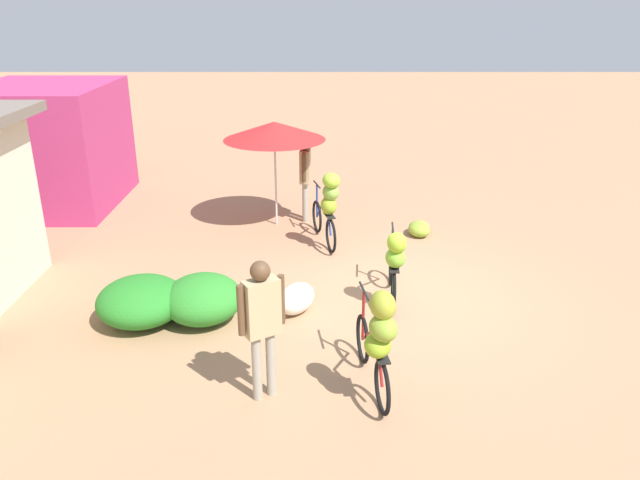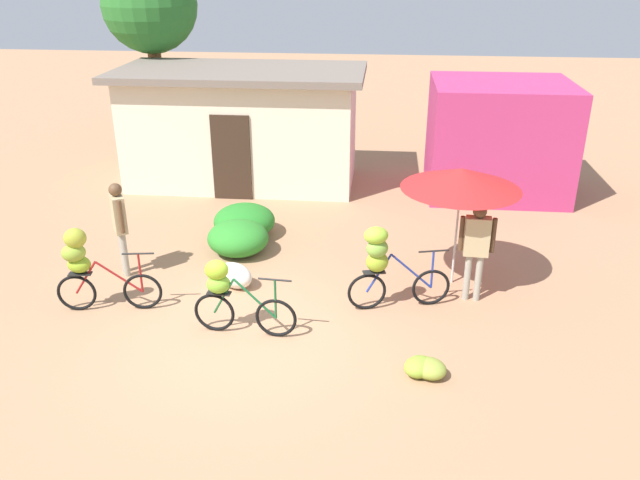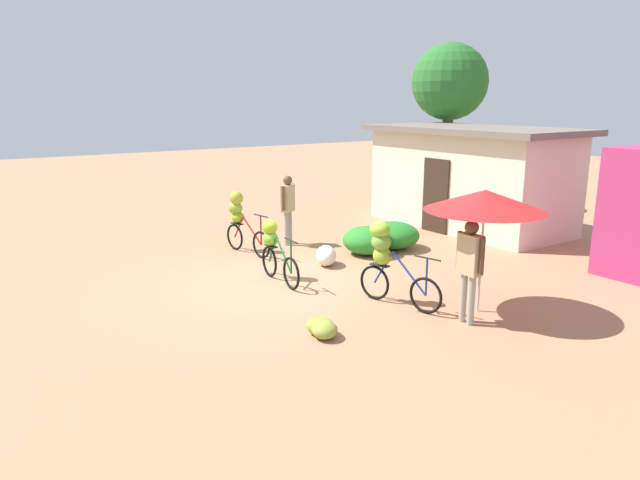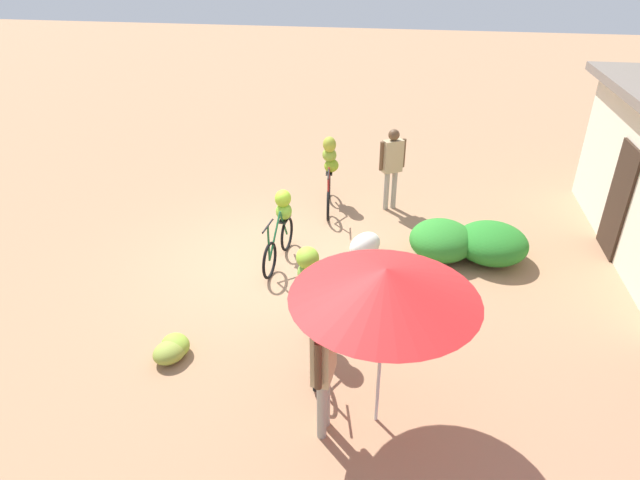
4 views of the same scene
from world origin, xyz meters
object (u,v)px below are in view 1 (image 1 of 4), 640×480
Objects in this scene: market_umbrella at (274,131)px; person_vendor at (262,316)px; bicycle_leftmost at (378,337)px; person_bystander at (305,171)px; bicycle_center_loaded at (328,203)px; produce_sack at (297,299)px; banana_pile_on_ground at (419,229)px; shop_pink at (49,146)px; bicycle_near_pile at (394,262)px.

person_vendor is at bearing -177.66° from market_umbrella.
bicycle_leftmost is 0.98× the size of person_bystander.
bicycle_center_loaded is 0.98× the size of person_bystander.
market_umbrella is at bearing 8.13° from produce_sack.
person_bystander is (0.88, 2.24, 0.92)m from banana_pile_on_ground.
bicycle_center_loaded is at bearing -139.62° from market_umbrella.
produce_sack is at bearing 169.14° from bicycle_center_loaded.
person_bystander is (0.26, -0.59, -0.88)m from market_umbrella.
bicycle_near_pile is (-4.92, -7.04, -0.62)m from shop_pink.
produce_sack is at bearing 25.12° from bicycle_leftmost.
market_umbrella is 1.22× the size of person_vendor.
market_umbrella reaches higher than person_bystander.
market_umbrella is 1.09m from person_bystander.
bicycle_near_pile is 0.94× the size of person_bystander.
market_umbrella is 1.93m from bicycle_center_loaded.
bicycle_center_loaded is 2.39× the size of produce_sack.
market_umbrella is at bearing -105.65° from shop_pink.
banana_pile_on_ground is (2.89, -0.83, -0.56)m from bicycle_near_pile.
bicycle_leftmost is at bearing -92.06° from person_vendor.
bicycle_center_loaded reaches higher than bicycle_leftmost.
person_vendor reaches higher than produce_sack.
person_vendor is at bearing 87.94° from bicycle_leftmost.
person_vendor is at bearing 170.31° from bicycle_center_loaded.
bicycle_center_loaded reaches higher than produce_sack.
produce_sack is (2.13, 1.00, -0.60)m from bicycle_leftmost.
bicycle_leftmost reaches higher than banana_pile_on_ground.
banana_pile_on_ground is 2.57m from person_bystander.
shop_pink is at bearing 36.00° from person_vendor.
market_umbrella is 2.87× the size of banana_pile_on_ground.
bicycle_center_loaded is at bearing 6.14° from bicycle_leftmost.
produce_sack is at bearing -132.92° from shop_pink.
person_bystander is at bearing -65.84° from market_umbrella.
bicycle_leftmost is at bearing -138.04° from shop_pink.
banana_pile_on_ground is at bearing -71.60° from bicycle_center_loaded.
bicycle_leftmost is (-7.32, -6.58, -0.49)m from shop_pink.
person_vendor is (-2.08, 0.30, 0.84)m from produce_sack.
bicycle_leftmost is at bearing -154.88° from produce_sack.
shop_pink is 7.70m from produce_sack.
bicycle_leftmost is 4.72m from bicycle_center_loaded.
bicycle_near_pile is (2.40, -0.46, -0.13)m from bicycle_leftmost.
person_bystander reaches higher than bicycle_center_loaded.
market_umbrella is (-1.41, -5.05, 0.62)m from shop_pink.
bicycle_leftmost is 0.97× the size of person_vendor.
bicycle_center_loaded is 1.56m from person_bystander.
market_umbrella is at bearing 14.59° from bicycle_leftmost.
bicycle_leftmost is at bearing 166.33° from banana_pile_on_ground.
banana_pile_on_ground is (5.29, -1.29, -0.69)m from bicycle_leftmost.
market_umbrella is 6.20m from bicycle_leftmost.
bicycle_center_loaded is 0.97× the size of person_vendor.
banana_pile_on_ground is at bearing -104.48° from shop_pink.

